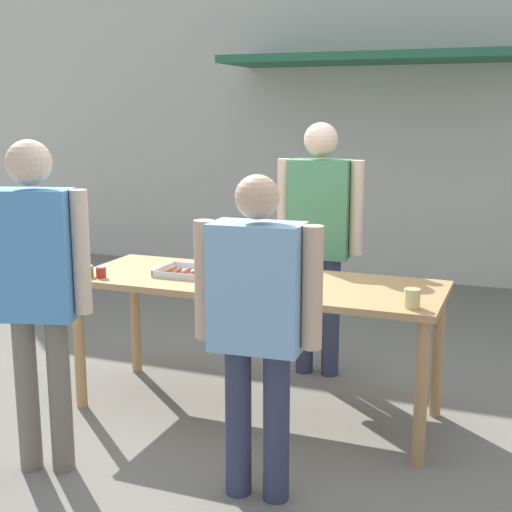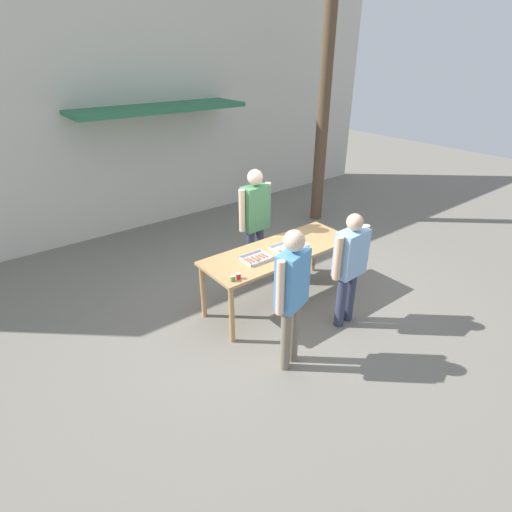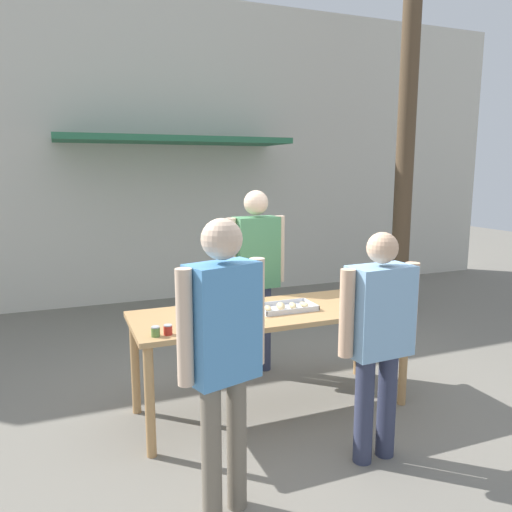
# 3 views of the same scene
# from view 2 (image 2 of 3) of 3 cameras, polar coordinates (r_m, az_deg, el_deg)

# --- Properties ---
(ground_plane) EXTENTS (24.00, 24.00, 0.00)m
(ground_plane) POSITION_cam_2_polar(r_m,az_deg,el_deg) (6.05, 3.17, -6.39)
(ground_plane) COLOR slate
(building_facade_back) EXTENTS (12.00, 1.11, 4.50)m
(building_facade_back) POSITION_cam_2_polar(r_m,az_deg,el_deg) (8.50, -15.18, 19.11)
(building_facade_back) COLOR beige
(building_facade_back) RESTS_ON ground
(serving_table) EXTENTS (2.28, 0.82, 0.86)m
(serving_table) POSITION_cam_2_polar(r_m,az_deg,el_deg) (5.65, 3.37, 0.06)
(serving_table) COLOR tan
(serving_table) RESTS_ON ground
(food_tray_sausages) EXTENTS (0.37, 0.30, 0.04)m
(food_tray_sausages) POSITION_cam_2_polar(r_m,az_deg,el_deg) (5.33, -0.01, -0.36)
(food_tray_sausages) COLOR silver
(food_tray_sausages) RESTS_ON serving_table
(food_tray_buns) EXTENTS (0.47, 0.28, 0.07)m
(food_tray_buns) POSITION_cam_2_polar(r_m,az_deg,el_deg) (5.65, 4.47, 1.31)
(food_tray_buns) COLOR silver
(food_tray_buns) RESTS_ON serving_table
(condiment_jar_mustard) EXTENTS (0.06, 0.06, 0.07)m
(condiment_jar_mustard) POSITION_cam_2_polar(r_m,az_deg,el_deg) (4.84, -3.32, -3.22)
(condiment_jar_mustard) COLOR #567A38
(condiment_jar_mustard) RESTS_ON serving_table
(condiment_jar_ketchup) EXTENTS (0.06, 0.06, 0.07)m
(condiment_jar_ketchup) POSITION_cam_2_polar(r_m,az_deg,el_deg) (4.89, -2.52, -2.87)
(condiment_jar_ketchup) COLOR #B22319
(condiment_jar_ketchup) RESTS_ON serving_table
(beer_cup) EXTENTS (0.09, 0.09, 0.10)m
(beer_cup) POSITION_cam_2_polar(r_m,az_deg,el_deg) (6.06, 12.36, 2.95)
(beer_cup) COLOR #DBC67A
(beer_cup) RESTS_ON serving_table
(person_server_behind_table) EXTENTS (0.61, 0.26, 1.80)m
(person_server_behind_table) POSITION_cam_2_polar(r_m,az_deg,el_deg) (6.18, -0.12, 5.79)
(person_server_behind_table) COLOR #333851
(person_server_behind_table) RESTS_ON ground
(person_customer_holding_hotdog) EXTENTS (0.55, 0.32, 1.75)m
(person_customer_holding_hotdog) POSITION_cam_2_polar(r_m,az_deg,el_deg) (4.36, 5.15, -4.72)
(person_customer_holding_hotdog) COLOR #756B5B
(person_customer_holding_hotdog) RESTS_ON ground
(person_customer_with_cup) EXTENTS (0.63, 0.26, 1.60)m
(person_customer_with_cup) POSITION_cam_2_polar(r_m,az_deg,el_deg) (5.24, 13.28, -0.82)
(person_customer_with_cup) COLOR #333851
(person_customer_with_cup) RESTS_ON ground
(utility_pole) EXTENTS (1.10, 0.24, 6.41)m
(utility_pole) POSITION_cam_2_polar(r_m,az_deg,el_deg) (8.45, 10.19, 26.50)
(utility_pole) COLOR brown
(utility_pole) RESTS_ON ground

